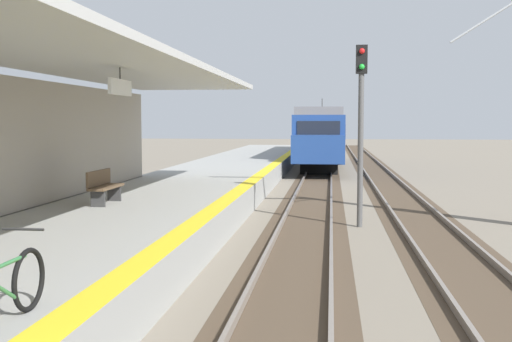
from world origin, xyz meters
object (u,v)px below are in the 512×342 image
(bicycle_beside_commuter, at_px, (3,290))
(rail_signal_post, at_px, (361,116))
(approaching_train, at_px, (321,135))
(platform_bench, at_px, (104,186))

(bicycle_beside_commuter, bearing_deg, rail_signal_post, 71.02)
(approaching_train, relative_size, bicycle_beside_commuter, 10.77)
(bicycle_beside_commuter, distance_m, rail_signal_post, 13.04)
(approaching_train, bearing_deg, rail_signal_post, -86.44)
(bicycle_beside_commuter, height_order, rail_signal_post, rail_signal_post)
(platform_bench, bearing_deg, rail_signal_post, 20.85)
(platform_bench, bearing_deg, bicycle_beside_commuter, -75.39)
(approaching_train, xyz_separation_m, rail_signal_post, (1.53, -24.57, 1.02))
(bicycle_beside_commuter, height_order, platform_bench, bicycle_beside_commuter)
(rail_signal_post, distance_m, platform_bench, 7.41)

